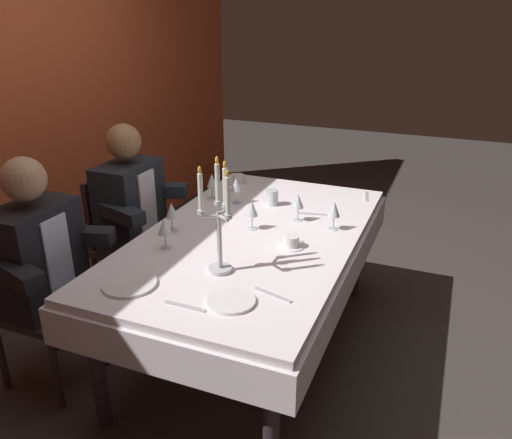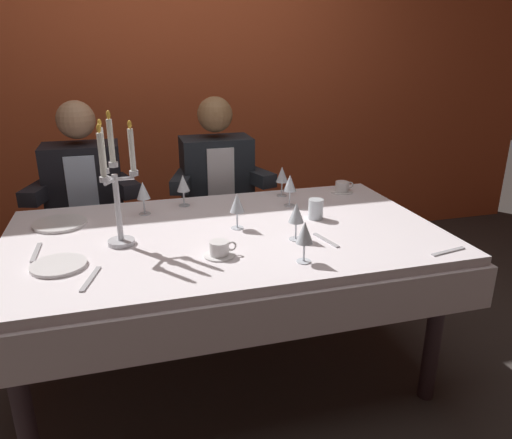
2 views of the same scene
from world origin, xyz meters
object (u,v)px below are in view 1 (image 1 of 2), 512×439
wine_glass_6 (298,201)px  seated_diner_1 (129,204)px  dining_table (252,253)px  wine_glass_0 (334,210)px  water_tumbler_0 (272,197)px  dinner_plate_1 (129,284)px  wine_glass_3 (236,186)px  wine_glass_5 (164,227)px  wine_glass_4 (212,181)px  seated_diner_0 (37,256)px  wine_glass_2 (252,209)px  candelabra (219,223)px  dinner_plate_0 (231,301)px  coffee_cup_0 (238,179)px  coffee_cup_1 (292,242)px  wine_glass_1 (172,211)px

wine_glass_6 → seated_diner_1: 1.08m
dining_table → wine_glass_0: size_ratio=11.83×
wine_glass_0 → water_tumbler_0: bearing=62.5°
dining_table → dinner_plate_1: 0.78m
dinner_plate_1 → wine_glass_3: size_ratio=1.46×
dining_table → wine_glass_5: (-0.33, 0.33, 0.23)m
wine_glass_4 → seated_diner_0: size_ratio=0.13×
wine_glass_4 → seated_diner_1: bearing=121.9°
wine_glass_2 → candelabra: bearing=-174.3°
dinner_plate_1 → seated_diner_0: size_ratio=0.19×
dinner_plate_0 → wine_glass_3: wine_glass_3 is taller
dinner_plate_1 → coffee_cup_0: (1.48, 0.13, 0.02)m
wine_glass_2 → water_tumbler_0: bearing=3.6°
candelabra → seated_diner_1: candelabra is taller
dinner_plate_0 → seated_diner_0: size_ratio=0.16×
dinner_plate_1 → wine_glass_5: bearing=7.4°
wine_glass_5 → coffee_cup_1: 0.65m
seated_diner_0 → wine_glass_3: bearing=-30.9°
dining_table → wine_glass_1: bearing=107.1°
dining_table → seated_diner_0: 1.10m
candelabra → coffee_cup_0: 1.31m
seated_diner_0 → wine_glass_6: bearing=-49.4°
dining_table → seated_diner_0: (-0.64, 0.89, 0.11)m
wine_glass_1 → wine_glass_4: 0.54m
wine_glass_0 → seated_diner_1: size_ratio=0.13×
candelabra → water_tumbler_0: bearing=4.8°
dining_table → wine_glass_0: bearing=-60.9°
coffee_cup_1 → wine_glass_0: bearing=-25.3°
wine_glass_1 → wine_glass_5: same height
dinner_plate_1 → seated_diner_1: (0.86, 0.60, -0.01)m
wine_glass_2 → wine_glass_0: bearing=-69.0°
seated_diner_0 → wine_glass_2: bearing=-51.0°
dinner_plate_1 → wine_glass_2: 0.83m
coffee_cup_0 → seated_diner_1: size_ratio=0.11×
wine_glass_6 → seated_diner_0: bearing=130.6°
coffee_cup_0 → seated_diner_0: 1.48m
dining_table → wine_glass_1: size_ratio=11.83×
coffee_cup_0 → wine_glass_6: bearing=-130.0°
wine_glass_6 → water_tumbler_0: bearing=50.6°
wine_glass_1 → water_tumbler_0: bearing=-32.5°
wine_glass_2 → dinner_plate_1: bearing=161.4°
wine_glass_0 → seated_diner_1: bearing=93.7°
dinner_plate_1 → coffee_cup_0: bearing=5.1°
wine_glass_3 → wine_glass_4: (0.02, 0.18, 0.00)m
wine_glass_6 → wine_glass_5: bearing=139.6°
wine_glass_6 → coffee_cup_1: 0.37m
seated_diner_0 → dinner_plate_1: bearing=-97.3°
dinner_plate_0 → water_tumbler_0: (1.13, 0.24, 0.04)m
seated_diner_1 → wine_glass_0: bearing=-86.3°
candelabra → coffee_cup_1: candelabra is taller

